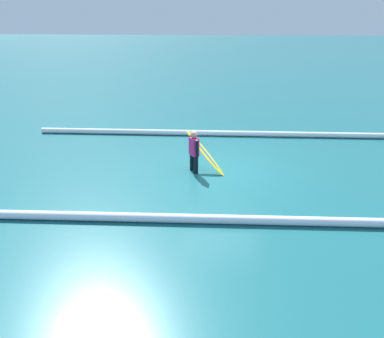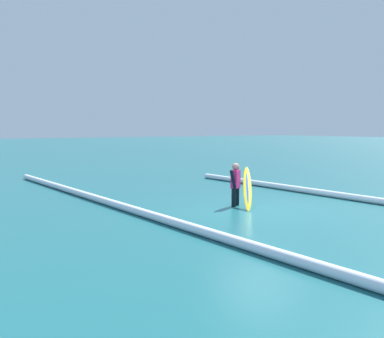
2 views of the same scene
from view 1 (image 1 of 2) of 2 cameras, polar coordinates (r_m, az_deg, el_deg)
The scene contains 5 objects.
ground_plane at distance 11.71m, azimuth 4.68°, elevation -0.21°, with size 184.95×184.95×0.00m, color #1A5D63.
surfer at distance 11.32m, azimuth 0.31°, elevation 2.98°, with size 0.35×0.55×1.31m.
surfboard at distance 11.54m, azimuth 2.00°, elevation 2.53°, with size 1.39×1.15×1.16m.
wave_crest_foreground at distance 15.39m, azimuth 13.77°, elevation 5.21°, with size 0.22×0.22×19.78m, color white.
wave_crest_midground at distance 8.88m, azimuth -8.07°, elevation -7.37°, with size 0.22×0.22×19.90m, color white.
Camera 1 is at (-0.01, 10.82, 4.48)m, focal length 34.72 mm.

